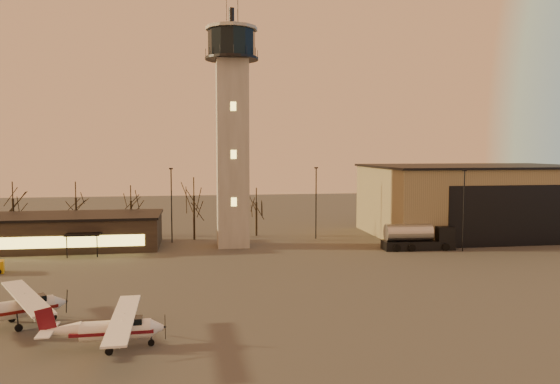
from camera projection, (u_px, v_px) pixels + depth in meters
name	position (u px, v px, depth m)	size (l,w,h in m)	color
ground	(261.00, 314.00, 41.84)	(220.00, 220.00, 0.00)	#43413E
control_tower	(232.00, 121.00, 70.09)	(6.80, 6.80, 32.60)	gray
hangar	(475.00, 200.00, 80.50)	(30.60, 20.60, 10.30)	#90825E
terminal	(60.00, 231.00, 69.73)	(25.40, 12.20, 4.30)	black
light_poles	(236.00, 204.00, 72.01)	(58.50, 12.25, 10.14)	black
tree_row	(132.00, 196.00, 77.79)	(37.20, 9.20, 8.80)	black
cessna_front	(118.00, 333.00, 34.72)	(8.29, 10.48, 2.89)	white
cessna_rear	(21.00, 311.00, 39.11)	(8.90, 10.57, 3.07)	silver
fuel_truck	(418.00, 239.00, 68.85)	(9.01, 3.28, 3.30)	black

